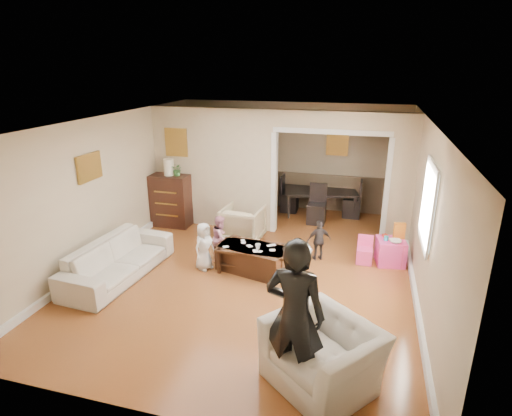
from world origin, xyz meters
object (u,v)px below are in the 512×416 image
(table_lamp, at_px, (169,167))
(play_table, at_px, (390,252))
(coffee_table, at_px, (253,259))
(child_kneel_a, at_px, (204,246))
(sofa, at_px, (118,259))
(dresser, at_px, (171,200))
(coffee_cup, at_px, (258,246))
(child_kneel_b, at_px, (221,238))
(armchair_back, at_px, (243,224))
(armchair_front, at_px, (323,355))
(adult_person, at_px, (295,316))
(child_toddler, at_px, (319,240))
(dining_table, at_px, (320,202))
(cyan_cup, at_px, (386,238))

(table_lamp, height_order, play_table, table_lamp)
(table_lamp, relative_size, coffee_table, 0.30)
(child_kneel_a, bearing_deg, sofa, 140.90)
(dresser, height_order, play_table, dresser)
(coffee_table, xyz_separation_m, coffee_cup, (0.10, -0.05, 0.27))
(play_table, distance_m, child_kneel_b, 3.10)
(child_kneel_a, bearing_deg, armchair_back, 12.02)
(armchair_front, height_order, adult_person, adult_person)
(child_kneel_b, distance_m, child_toddler, 1.81)
(coffee_cup, relative_size, child_toddler, 0.12)
(coffee_table, relative_size, coffee_cup, 12.93)
(table_lamp, relative_size, coffee_cup, 3.83)
(table_lamp, distance_m, child_kneel_a, 2.51)
(armchair_front, height_order, dresser, dresser)
(coffee_table, bearing_deg, dining_table, 76.92)
(table_lamp, bearing_deg, coffee_table, -34.89)
(coffee_cup, bearing_deg, coffee_table, 153.43)
(child_kneel_b, bearing_deg, table_lamp, 45.03)
(sofa, xyz_separation_m, adult_person, (3.33, -1.73, 0.59))
(coffee_table, height_order, child_toddler, child_toddler)
(table_lamp, xyz_separation_m, adult_person, (3.54, -4.18, -0.43))
(dresser, relative_size, child_kneel_a, 1.35)
(play_table, relative_size, cyan_cup, 6.01)
(sofa, xyz_separation_m, coffee_cup, (2.25, 0.76, 0.18))
(sofa, xyz_separation_m, table_lamp, (-0.21, 2.45, 1.02))
(armchair_back, bearing_deg, table_lamp, -10.32)
(armchair_front, bearing_deg, play_table, 114.71)
(coffee_table, bearing_deg, play_table, 21.97)
(play_table, height_order, child_kneel_a, child_kneel_a)
(table_lamp, bearing_deg, play_table, -8.56)
(armchair_front, relative_size, child_toddler, 1.49)
(child_toddler, bearing_deg, child_kneel_b, -11.52)
(coffee_table, distance_m, cyan_cup, 2.41)
(child_toddler, bearing_deg, armchair_front, 72.05)
(dresser, distance_m, child_kneel_b, 2.14)
(dresser, height_order, table_lamp, table_lamp)
(armchair_front, bearing_deg, table_lamp, 172.11)
(sofa, height_order, adult_person, adult_person)
(coffee_cup, relative_size, child_kneel_a, 0.11)
(sofa, relative_size, child_kneel_b, 2.58)
(armchair_back, relative_size, child_kneel_b, 0.94)
(coffee_table, height_order, child_kneel_b, child_kneel_b)
(armchair_front, distance_m, child_kneel_a, 3.26)
(table_lamp, bearing_deg, sofa, -85.18)
(coffee_table, height_order, child_kneel_a, child_kneel_a)
(dining_table, bearing_deg, coffee_table, -116.23)
(child_kneel_a, xyz_separation_m, child_kneel_b, (0.15, 0.45, -0.01))
(child_toddler, bearing_deg, sofa, 0.02)
(cyan_cup, height_order, child_kneel_b, child_kneel_b)
(adult_person, height_order, child_toddler, adult_person)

